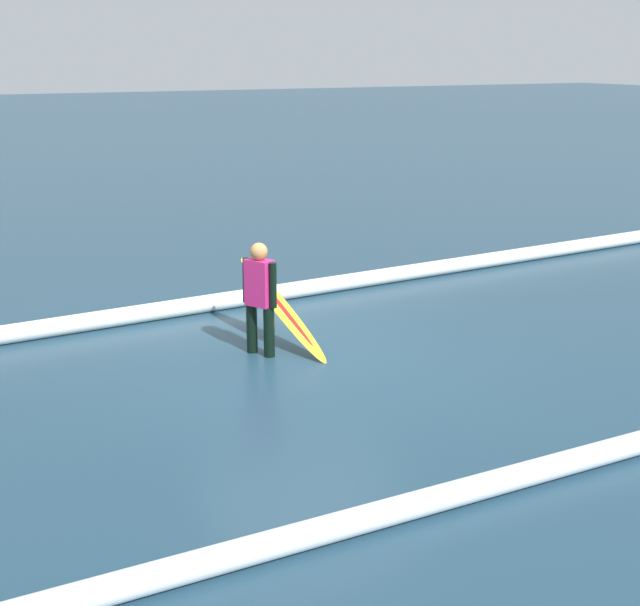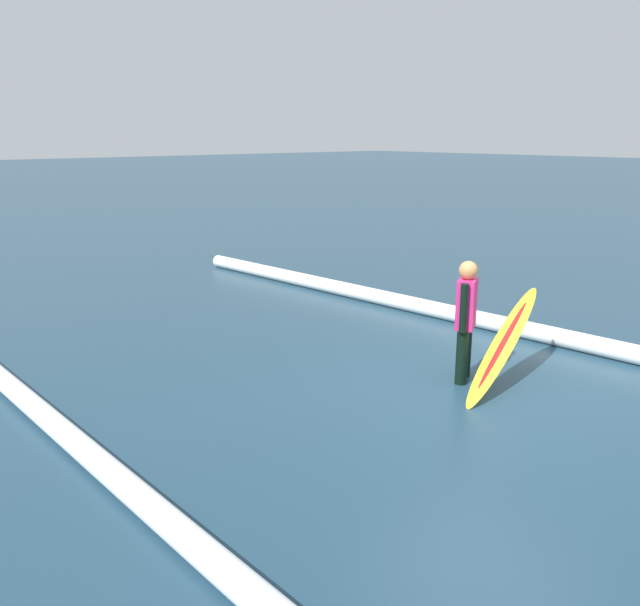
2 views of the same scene
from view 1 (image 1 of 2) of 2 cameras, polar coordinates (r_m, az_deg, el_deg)
name	(u,v)px [view 1 (image 1 of 2)]	position (r m, az deg, el deg)	size (l,w,h in m)	color
ground_plane	(304,352)	(10.92, -1.05, -3.31)	(149.22, 149.22, 0.00)	#203E52
surfer	(260,293)	(10.63, -4.07, 0.67)	(0.34, 0.48, 1.45)	black
surfboard	(282,308)	(11.05, -2.58, -0.34)	(0.65, 1.86, 1.03)	yellow
wave_crest_foreground	(308,288)	(13.39, -0.84, 1.02)	(0.26, 0.26, 19.15)	white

